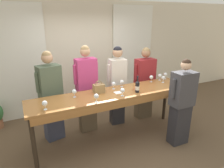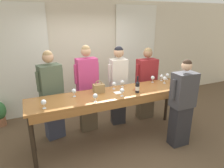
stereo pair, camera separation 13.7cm
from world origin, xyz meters
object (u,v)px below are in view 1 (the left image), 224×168
handbag (99,88)px  wine_glass_center_mid (151,77)px  guest_pink_top (87,89)px  guest_striped_shirt (144,83)px  wine_glass_back_right (45,103)px  wine_glass_back_left (165,75)px  wine_glass_front_mid (160,76)px  wine_bottle (137,86)px  tasting_bar (114,99)px  wine_glass_back_mid (122,82)px  guest_cream_sweater (117,85)px  wine_glass_front_left (74,92)px  wine_glass_near_host (96,96)px  host_pouring (182,103)px  wine_glass_front_right (123,91)px  guest_olive_jacket (51,97)px  wine_glass_center_left (163,78)px  wine_glass_center_right (114,84)px

handbag → wine_glass_center_mid: bearing=5.2°
guest_pink_top → guest_striped_shirt: 1.45m
wine_glass_back_right → wine_glass_back_left: bearing=9.6°
wine_glass_front_mid → guest_pink_top: guest_pink_top is taller
wine_bottle → wine_glass_center_mid: 0.74m
wine_glass_center_mid → handbag: bearing=-174.8°
wine_glass_center_mid → guest_striped_shirt: guest_striped_shirt is taller
tasting_bar → wine_glass_back_left: wine_glass_back_left is taller
wine_glass_back_mid → guest_cream_sweater: (0.09, 0.38, -0.19)m
wine_glass_front_left → wine_glass_back_right: size_ratio=1.00×
handbag → wine_bottle: bearing=-23.7°
wine_glass_back_right → wine_glass_near_host: same height
wine_glass_center_mid → tasting_bar: bearing=-165.8°
wine_bottle → guest_cream_sweater: (-0.02, 0.77, -0.20)m
wine_glass_near_host → host_pouring: host_pouring is taller
tasting_bar → wine_glass_front_mid: size_ratio=21.52×
wine_glass_front_right → guest_olive_jacket: size_ratio=0.08×
handbag → host_pouring: host_pouring is taller
wine_glass_back_right → host_pouring: 2.43m
wine_glass_front_right → guest_striped_shirt: 1.35m
tasting_bar → wine_glass_front_right: (0.07, -0.19, 0.21)m
guest_pink_top → tasting_bar: bearing=-62.5°
wine_glass_front_mid → wine_glass_front_left: bearing=-175.8°
wine_glass_front_left → wine_glass_front_right: size_ratio=1.00×
wine_glass_near_host → wine_glass_front_mid: bearing=16.7°
wine_glass_front_right → wine_glass_center_mid: 1.06m
tasting_bar → host_pouring: 1.26m
wine_bottle → host_pouring: (0.71, -0.44, -0.30)m
wine_glass_back_left → guest_cream_sweater: size_ratio=0.08×
tasting_bar → wine_glass_front_left: wine_glass_front_left is taller
wine_glass_center_left → guest_olive_jacket: (-2.28, 0.52, -0.21)m
wine_glass_front_mid → wine_glass_center_mid: (-0.25, -0.02, 0.00)m
wine_glass_front_left → guest_pink_top: size_ratio=0.08×
wine_glass_near_host → guest_olive_jacket: (-0.60, 0.87, -0.22)m
wine_bottle → wine_glass_back_right: (-1.67, -0.02, -0.01)m
wine_bottle → wine_glass_center_left: bearing=17.3°
wine_glass_front_mid → wine_glass_back_left: (0.18, 0.02, 0.00)m
guest_striped_shirt → guest_olive_jacket: bearing=180.0°
wine_glass_front_mid → wine_glass_front_right: bearing=-158.8°
wine_glass_center_right → wine_glass_back_right: same height
wine_glass_front_mid → wine_glass_back_right: 2.57m
wine_glass_center_mid → guest_pink_top: size_ratio=0.08×
host_pouring → wine_glass_front_mid: bearing=79.6°
wine_glass_center_mid → wine_glass_back_left: bearing=5.3°
wine_glass_front_left → guest_olive_jacket: bearing=123.9°
tasting_bar → wine_glass_back_right: 1.29m
wine_glass_front_right → guest_olive_jacket: guest_olive_jacket is taller
tasting_bar → wine_glass_near_host: bearing=-152.1°
wine_glass_front_right → wine_glass_back_mid: same height
wine_glass_front_left → wine_glass_front_right: bearing=-22.1°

